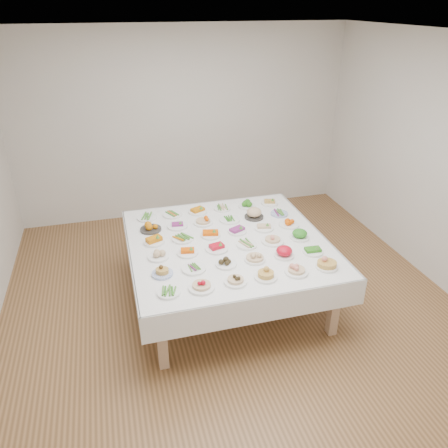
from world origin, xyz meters
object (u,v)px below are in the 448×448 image
object	(u,v)px
display_table	(228,246)
dish_35	(270,202)
dish_0	(169,292)
dish_18	(154,240)

from	to	relation	value
display_table	dish_35	xyz separation A→B (m)	(0.77, 0.78, 0.10)
display_table	dish_0	bearing A→B (deg)	-134.52
display_table	dish_0	distance (m)	1.09
display_table	dish_18	bearing A→B (deg)	168.05
dish_18	dish_35	distance (m)	1.66
dish_0	dish_35	size ratio (longest dim) A/B	0.97
display_table	dish_35	distance (m)	1.10
dish_0	dish_18	bearing A→B (deg)	90.49
display_table	dish_35	world-z (taller)	dish_35
dish_35	display_table	bearing A→B (deg)	-134.91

